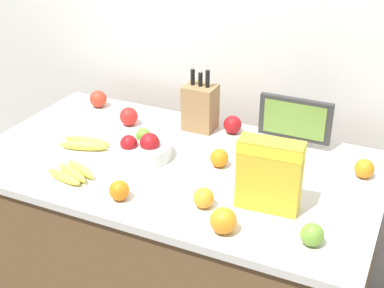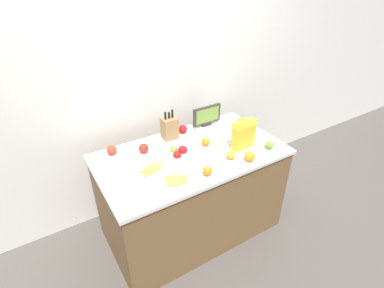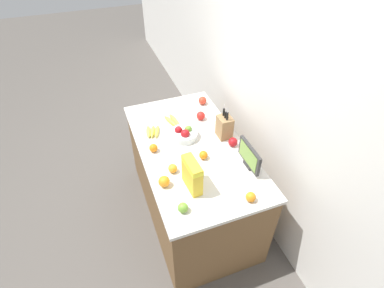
{
  "view_description": "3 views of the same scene",
  "coord_description": "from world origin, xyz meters",
  "px_view_note": "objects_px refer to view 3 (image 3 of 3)",
  "views": [
    {
      "loc": [
        0.81,
        -1.59,
        1.86
      ],
      "look_at": [
        0.09,
        -0.03,
        0.97
      ],
      "focal_mm": 50.0,
      "sensor_mm": 36.0,
      "label": 1
    },
    {
      "loc": [
        -1.06,
        -1.75,
        2.22
      ],
      "look_at": [
        -0.01,
        -0.03,
        0.97
      ],
      "focal_mm": 28.0,
      "sensor_mm": 36.0,
      "label": 2
    },
    {
      "loc": [
        1.76,
        -0.65,
        2.52
      ],
      "look_at": [
        0.02,
        -0.0,
        0.91
      ],
      "focal_mm": 28.0,
      "sensor_mm": 36.0,
      "label": 3
    }
  ],
  "objects_px": {
    "apple_rear": "(201,116)",
    "orange_back_center": "(164,181)",
    "cereal_box": "(192,174)",
    "orange_mid_left": "(173,168)",
    "orange_mid_right": "(153,148)",
    "apple_middle": "(183,208)",
    "orange_front_left": "(203,155)",
    "orange_front_right": "(251,197)",
    "fruit_bowl": "(184,134)",
    "banana_bunch_left": "(153,132)",
    "banana_bunch_right": "(173,121)",
    "apple_rightmost": "(233,142)",
    "small_monitor": "(249,156)",
    "apple_by_knife_block": "(203,101)",
    "knife_block": "(224,127)"
  },
  "relations": [
    {
      "from": "apple_rear",
      "to": "banana_bunch_left",
      "type": "bearing_deg",
      "value": -84.58
    },
    {
      "from": "knife_block",
      "to": "orange_front_right",
      "type": "distance_m",
      "value": 0.72
    },
    {
      "from": "apple_by_knife_block",
      "to": "orange_front_left",
      "type": "height_order",
      "value": "apple_by_knife_block"
    },
    {
      "from": "small_monitor",
      "to": "fruit_bowl",
      "type": "height_order",
      "value": "small_monitor"
    },
    {
      "from": "banana_bunch_right",
      "to": "orange_back_center",
      "type": "distance_m",
      "value": 0.76
    },
    {
      "from": "apple_middle",
      "to": "orange_front_left",
      "type": "xyz_separation_m",
      "value": [
        -0.43,
        0.32,
        -0.0
      ]
    },
    {
      "from": "banana_bunch_left",
      "to": "orange_back_center",
      "type": "relative_size",
      "value": 2.28
    },
    {
      "from": "apple_rear",
      "to": "apple_rightmost",
      "type": "height_order",
      "value": "apple_rear"
    },
    {
      "from": "fruit_bowl",
      "to": "small_monitor",
      "type": "bearing_deg",
      "value": 34.47
    },
    {
      "from": "fruit_bowl",
      "to": "apple_by_knife_block",
      "type": "xyz_separation_m",
      "value": [
        -0.43,
        0.34,
        0.0
      ]
    },
    {
      "from": "apple_rear",
      "to": "orange_front_left",
      "type": "distance_m",
      "value": 0.52
    },
    {
      "from": "apple_rear",
      "to": "orange_back_center",
      "type": "height_order",
      "value": "orange_back_center"
    },
    {
      "from": "banana_bunch_left",
      "to": "apple_middle",
      "type": "xyz_separation_m",
      "value": [
        0.88,
        -0.02,
        0.02
      ]
    },
    {
      "from": "knife_block",
      "to": "fruit_bowl",
      "type": "bearing_deg",
      "value": -106.95
    },
    {
      "from": "apple_middle",
      "to": "orange_mid_right",
      "type": "distance_m",
      "value": 0.65
    },
    {
      "from": "small_monitor",
      "to": "orange_front_left",
      "type": "distance_m",
      "value": 0.36
    },
    {
      "from": "fruit_bowl",
      "to": "banana_bunch_left",
      "type": "xyz_separation_m",
      "value": [
        -0.15,
        -0.24,
        -0.02
      ]
    },
    {
      "from": "apple_rightmost",
      "to": "orange_mid_right",
      "type": "bearing_deg",
      "value": -104.11
    },
    {
      "from": "knife_block",
      "to": "cereal_box",
      "type": "xyz_separation_m",
      "value": [
        0.45,
        -0.46,
        0.04
      ]
    },
    {
      "from": "banana_bunch_right",
      "to": "apple_middle",
      "type": "xyz_separation_m",
      "value": [
        0.97,
        -0.23,
        0.02
      ]
    },
    {
      "from": "apple_rear",
      "to": "orange_back_center",
      "type": "xyz_separation_m",
      "value": [
        0.66,
        -0.55,
        0.0
      ]
    },
    {
      "from": "apple_rear",
      "to": "orange_mid_right",
      "type": "bearing_deg",
      "value": -62.13
    },
    {
      "from": "fruit_bowl",
      "to": "orange_front_right",
      "type": "relative_size",
      "value": 3.3
    },
    {
      "from": "orange_mid_left",
      "to": "orange_front_right",
      "type": "height_order",
      "value": "orange_front_right"
    },
    {
      "from": "cereal_box",
      "to": "orange_mid_left",
      "type": "relative_size",
      "value": 3.51
    },
    {
      "from": "apple_rightmost",
      "to": "orange_front_left",
      "type": "relative_size",
      "value": 1.11
    },
    {
      "from": "apple_by_knife_block",
      "to": "apple_middle",
      "type": "xyz_separation_m",
      "value": [
        1.15,
        -0.6,
        -0.0
      ]
    },
    {
      "from": "cereal_box",
      "to": "banana_bunch_right",
      "type": "height_order",
      "value": "cereal_box"
    },
    {
      "from": "banana_bunch_left",
      "to": "banana_bunch_right",
      "type": "distance_m",
      "value": 0.23
    },
    {
      "from": "banana_bunch_left",
      "to": "orange_mid_right",
      "type": "relative_size",
      "value": 2.73
    },
    {
      "from": "small_monitor",
      "to": "orange_mid_right",
      "type": "distance_m",
      "value": 0.77
    },
    {
      "from": "apple_middle",
      "to": "orange_back_center",
      "type": "xyz_separation_m",
      "value": [
        -0.26,
        -0.05,
        0.01
      ]
    },
    {
      "from": "banana_bunch_left",
      "to": "apple_by_knife_block",
      "type": "bearing_deg",
      "value": 115.44
    },
    {
      "from": "apple_rear",
      "to": "apple_middle",
      "type": "distance_m",
      "value": 1.05
    },
    {
      "from": "cereal_box",
      "to": "banana_bunch_left",
      "type": "bearing_deg",
      "value": -174.84
    },
    {
      "from": "apple_by_knife_block",
      "to": "fruit_bowl",
      "type": "bearing_deg",
      "value": -38.74
    },
    {
      "from": "banana_bunch_left",
      "to": "orange_mid_left",
      "type": "distance_m",
      "value": 0.51
    },
    {
      "from": "cereal_box",
      "to": "orange_front_left",
      "type": "relative_size",
      "value": 3.53
    },
    {
      "from": "orange_front_left",
      "to": "orange_front_right",
      "type": "bearing_deg",
      "value": 16.21
    },
    {
      "from": "banana_bunch_right",
      "to": "orange_mid_right",
      "type": "distance_m",
      "value": 0.42
    },
    {
      "from": "orange_mid_right",
      "to": "knife_block",
      "type": "bearing_deg",
      "value": 88.33
    },
    {
      "from": "orange_front_right",
      "to": "orange_mid_right",
      "type": "height_order",
      "value": "orange_front_right"
    },
    {
      "from": "knife_block",
      "to": "orange_mid_left",
      "type": "xyz_separation_m",
      "value": [
        0.26,
        -0.54,
        -0.07
      ]
    },
    {
      "from": "cereal_box",
      "to": "orange_mid_right",
      "type": "xyz_separation_m",
      "value": [
        -0.47,
        -0.16,
        -0.1
      ]
    },
    {
      "from": "banana_bunch_right",
      "to": "apple_by_knife_block",
      "type": "bearing_deg",
      "value": 116.6
    },
    {
      "from": "banana_bunch_left",
      "to": "orange_back_center",
      "type": "xyz_separation_m",
      "value": [
        0.62,
        -0.07,
        0.02
      ]
    },
    {
      "from": "apple_by_knife_block",
      "to": "apple_rightmost",
      "type": "height_order",
      "value": "apple_by_knife_block"
    },
    {
      "from": "fruit_bowl",
      "to": "banana_bunch_right",
      "type": "bearing_deg",
      "value": -173.27
    },
    {
      "from": "cereal_box",
      "to": "fruit_bowl",
      "type": "relative_size",
      "value": 1.04
    },
    {
      "from": "small_monitor",
      "to": "orange_mid_right",
      "type": "bearing_deg",
      "value": -123.46
    }
  ]
}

